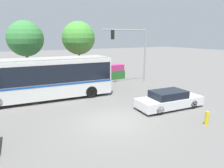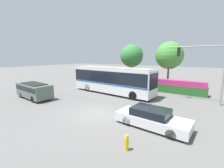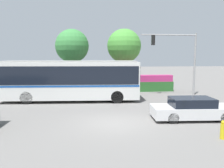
{
  "view_description": "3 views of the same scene",
  "coord_description": "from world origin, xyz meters",
  "views": [
    {
      "loc": [
        -5.67,
        -10.23,
        5.04
      ],
      "look_at": [
        1.59,
        3.02,
        1.56
      ],
      "focal_mm": 33.22,
      "sensor_mm": 36.0,
      "label": 1
    },
    {
      "loc": [
        7.82,
        -9.15,
        4.68
      ],
      "look_at": [
        -0.71,
        3.56,
        1.9
      ],
      "focal_mm": 24.09,
      "sensor_mm": 36.0,
      "label": 2
    },
    {
      "loc": [
        -1.45,
        -12.26,
        3.71
      ],
      "look_at": [
        0.19,
        2.86,
        1.85
      ],
      "focal_mm": 36.3,
      "sensor_mm": 36.0,
      "label": 3
    }
  ],
  "objects": [
    {
      "name": "ground_plane",
      "position": [
        0.0,
        0.0,
        0.0
      ],
      "size": [
        140.0,
        140.0,
        0.0
      ],
      "primitive_type": "plane",
      "color": "slate"
    },
    {
      "name": "city_bus",
      "position": [
        -2.87,
        6.75,
        1.91
      ],
      "size": [
        11.45,
        3.3,
        3.36
      ],
      "rotation": [
        0.0,
        0.0,
        -0.06
      ],
      "color": "silver",
      "rests_on": "ground"
    },
    {
      "name": "sedan_foreground",
      "position": [
        4.72,
        0.24,
        0.62
      ],
      "size": [
        4.97,
        2.13,
        1.3
      ],
      "rotation": [
        0.0,
        0.0,
        -0.07
      ],
      "color": "silver",
      "rests_on": "ground"
    },
    {
      "name": "traffic_light_pole",
      "position": [
        7.35,
        8.41,
        4.01
      ],
      "size": [
        5.36,
        0.24,
        5.91
      ],
      "rotation": [
        0.0,
        0.0,
        3.14
      ],
      "color": "gray",
      "rests_on": "ground"
    },
    {
      "name": "flowering_hedge",
      "position": [
        3.28,
        11.3,
        0.85
      ],
      "size": [
        8.73,
        1.05,
        1.73
      ],
      "color": "#286028",
      "rests_on": "ground"
    },
    {
      "name": "street_tree_left",
      "position": [
        -3.08,
        12.68,
        4.81
      ],
      "size": [
        3.6,
        3.6,
        6.63
      ],
      "color": "brown",
      "rests_on": "ground"
    },
    {
      "name": "street_tree_centre",
      "position": [
        2.62,
        12.88,
        4.86
      ],
      "size": [
        3.77,
        3.77,
        6.76
      ],
      "color": "brown",
      "rests_on": "ground"
    },
    {
      "name": "fire_hydrant",
      "position": [
        4.58,
        -3.0,
        0.41
      ],
      "size": [
        0.22,
        0.22,
        0.86
      ],
      "color": "gold",
      "rests_on": "ground"
    }
  ]
}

